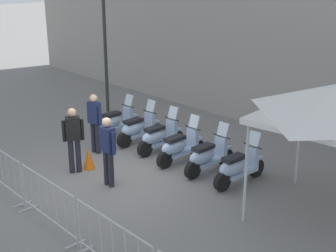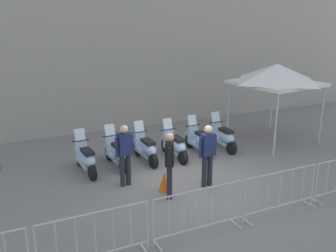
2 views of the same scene
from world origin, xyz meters
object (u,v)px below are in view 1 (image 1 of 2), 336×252
at_px(motorcycle_1, 138,129).
at_px(motorcycle_2, 159,137).
at_px(street_lamp, 104,26).
at_px(motorcycle_0, 116,122).
at_px(officer_near_row_end, 73,137).
at_px(motorcycle_4, 208,156).
at_px(officer_by_barriers, 95,120).
at_px(barrier_segment_3, 48,203).
at_px(officer_mid_plaza, 108,148).
at_px(motorcycle_3, 179,147).
at_px(motorcycle_5, 238,167).
at_px(barrier_segment_4, 113,249).
at_px(traffic_cone, 89,159).
at_px(canopy_tent, 335,103).
at_px(barrier_segment_2, 2,171).

distance_m(motorcycle_1, motorcycle_2, 0.97).
bearing_deg(motorcycle_1, street_lamp, 152.48).
bearing_deg(motorcycle_0, officer_near_row_end, -64.24).
height_order(motorcycle_4, officer_by_barriers, officer_by_barriers).
xyz_separation_m(motorcycle_1, officer_by_barriers, (-0.36, -1.35, 0.53)).
relative_size(motorcycle_2, officer_near_row_end, 1.00).
bearing_deg(motorcycle_0, barrier_segment_3, -57.09).
xyz_separation_m(street_lamp, officer_mid_plaza, (4.72, -4.22, -2.14)).
relative_size(motorcycle_2, motorcycle_3, 1.00).
distance_m(motorcycle_5, barrier_segment_4, 4.44).
bearing_deg(motorcycle_1, traffic_cone, -80.68).
bearing_deg(officer_near_row_end, barrier_segment_4, -30.26).
distance_m(officer_mid_plaza, traffic_cone, 1.40).
distance_m(motorcycle_3, barrier_segment_3, 4.31).
bearing_deg(officer_mid_plaza, motorcycle_4, 57.83).
bearing_deg(barrier_segment_3, motorcycle_5, 66.59).
height_order(motorcycle_0, officer_near_row_end, officer_near_row_end).
height_order(motorcycle_2, motorcycle_5, same).
xyz_separation_m(barrier_segment_4, canopy_tent, (1.88, 4.22, 1.99)).
height_order(motorcycle_5, canopy_tent, canopy_tent).
xyz_separation_m(motorcycle_3, motorcycle_4, (0.97, -0.04, 0.00)).
distance_m(motorcycle_2, barrier_segment_3, 4.67).
bearing_deg(motorcycle_1, barrier_segment_3, -66.27).
relative_size(street_lamp, officer_by_barriers, 2.93).
relative_size(motorcycle_5, officer_by_barriers, 1.00).
height_order(motorcycle_5, officer_by_barriers, officer_by_barriers).
height_order(barrier_segment_2, officer_mid_plaza, officer_mid_plaza).
distance_m(barrier_segment_4, canopy_tent, 5.03).
bearing_deg(street_lamp, canopy_tent, -14.11).
height_order(barrier_segment_4, canopy_tent, canopy_tent).
bearing_deg(street_lamp, officer_near_row_end, -50.78).
distance_m(motorcycle_2, barrier_segment_2, 4.44).
bearing_deg(motorcycle_1, motorcycle_2, -6.62).
relative_size(barrier_segment_2, traffic_cone, 3.80).
bearing_deg(officer_by_barriers, barrier_segment_3, -53.99).
bearing_deg(motorcycle_0, motorcycle_2, -3.84).
height_order(barrier_segment_3, officer_by_barriers, officer_by_barriers).
bearing_deg(officer_by_barriers, canopy_tent, 5.97).
xyz_separation_m(motorcycle_5, street_lamp, (-7.05, 2.13, 2.66)).
relative_size(motorcycle_1, barrier_segment_2, 0.83).
relative_size(street_lamp, traffic_cone, 9.23).
bearing_deg(canopy_tent, barrier_segment_3, -135.52).
bearing_deg(motorcycle_3, officer_near_row_end, -125.92).
bearing_deg(barrier_segment_4, motorcycle_0, 136.61).
distance_m(barrier_segment_2, officer_by_barriers, 3.10).
distance_m(motorcycle_3, officer_by_barriers, 2.54).
bearing_deg(motorcycle_3, motorcycle_2, 165.95).
bearing_deg(officer_near_row_end, motorcycle_3, 54.08).
relative_size(motorcycle_0, barrier_segment_2, 0.83).
height_order(motorcycle_5, traffic_cone, motorcycle_5).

